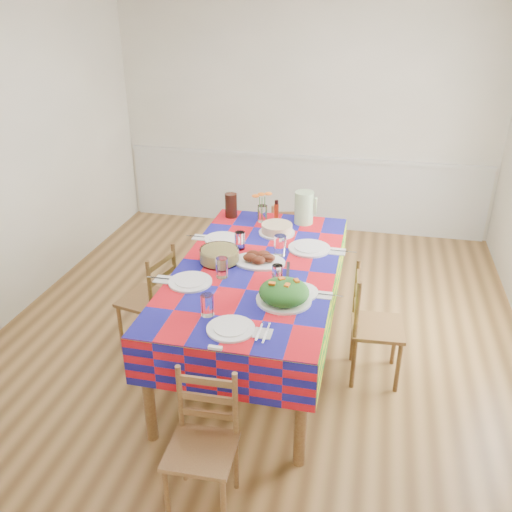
{
  "coord_description": "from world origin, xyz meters",
  "views": [
    {
      "loc": [
        0.85,
        -3.91,
        2.69
      ],
      "look_at": [
        0.02,
        -0.24,
        0.86
      ],
      "focal_mm": 38.0,
      "sensor_mm": 36.0,
      "label": 1
    }
  ],
  "objects_px": {
    "meat_platter": "(259,259)",
    "chair_right": "(372,326)",
    "green_pitcher": "(304,208)",
    "dining_table": "(257,277)",
    "chair_far": "(288,243)",
    "chair_near": "(203,445)",
    "tea_pitcher": "(231,205)",
    "chair_left": "(151,300)"
  },
  "relations": [
    {
      "from": "green_pitcher",
      "to": "tea_pitcher",
      "type": "xyz_separation_m",
      "value": [
        -0.66,
        0.0,
        -0.03
      ]
    },
    {
      "from": "tea_pitcher",
      "to": "chair_left",
      "type": "bearing_deg",
      "value": -114.88
    },
    {
      "from": "meat_platter",
      "to": "chair_left",
      "type": "xyz_separation_m",
      "value": [
        -0.88,
        -0.07,
        -0.44
      ]
    },
    {
      "from": "meat_platter",
      "to": "tea_pitcher",
      "type": "distance_m",
      "value": 0.97
    },
    {
      "from": "chair_left",
      "to": "dining_table",
      "type": "bearing_deg",
      "value": 102.97
    },
    {
      "from": "green_pitcher",
      "to": "chair_far",
      "type": "bearing_deg",
      "value": 113.67
    },
    {
      "from": "chair_near",
      "to": "chair_left",
      "type": "distance_m",
      "value": 1.64
    },
    {
      "from": "green_pitcher",
      "to": "chair_left",
      "type": "distance_m",
      "value": 1.54
    },
    {
      "from": "tea_pitcher",
      "to": "chair_right",
      "type": "relative_size",
      "value": 0.24
    },
    {
      "from": "green_pitcher",
      "to": "chair_near",
      "type": "distance_m",
      "value": 2.39
    },
    {
      "from": "chair_near",
      "to": "chair_far",
      "type": "xyz_separation_m",
      "value": [
        0.01,
        2.78,
        0.01
      ]
    },
    {
      "from": "green_pitcher",
      "to": "chair_right",
      "type": "relative_size",
      "value": 0.32
    },
    {
      "from": "green_pitcher",
      "to": "chair_near",
      "type": "relative_size",
      "value": 0.34
    },
    {
      "from": "chair_far",
      "to": "green_pitcher",
      "type": "bearing_deg",
      "value": 99.94
    },
    {
      "from": "meat_platter",
      "to": "chair_right",
      "type": "height_order",
      "value": "meat_platter"
    },
    {
      "from": "tea_pitcher",
      "to": "chair_near",
      "type": "bearing_deg",
      "value": -79.01
    },
    {
      "from": "meat_platter",
      "to": "chair_right",
      "type": "distance_m",
      "value": 0.99
    },
    {
      "from": "green_pitcher",
      "to": "chair_near",
      "type": "xyz_separation_m",
      "value": [
        -0.22,
        -2.31,
        -0.58
      ]
    },
    {
      "from": "tea_pitcher",
      "to": "chair_right",
      "type": "bearing_deg",
      "value": -34.78
    },
    {
      "from": "dining_table",
      "to": "chair_right",
      "type": "height_order",
      "value": "chair_right"
    },
    {
      "from": "tea_pitcher",
      "to": "chair_near",
      "type": "xyz_separation_m",
      "value": [
        0.45,
        -2.31,
        -0.54
      ]
    },
    {
      "from": "dining_table",
      "to": "meat_platter",
      "type": "distance_m",
      "value": 0.14
    },
    {
      "from": "dining_table",
      "to": "tea_pitcher",
      "type": "xyz_separation_m",
      "value": [
        -0.45,
        0.92,
        0.21
      ]
    },
    {
      "from": "dining_table",
      "to": "chair_near",
      "type": "distance_m",
      "value": 1.43
    },
    {
      "from": "dining_table",
      "to": "chair_near",
      "type": "relative_size",
      "value": 2.58
    },
    {
      "from": "dining_table",
      "to": "green_pitcher",
      "type": "bearing_deg",
      "value": 76.83
    },
    {
      "from": "meat_platter",
      "to": "tea_pitcher",
      "type": "height_order",
      "value": "tea_pitcher"
    },
    {
      "from": "tea_pitcher",
      "to": "green_pitcher",
      "type": "bearing_deg",
      "value": -0.12
    },
    {
      "from": "meat_platter",
      "to": "dining_table",
      "type": "bearing_deg",
      "value": -88.17
    },
    {
      "from": "chair_right",
      "to": "dining_table",
      "type": "bearing_deg",
      "value": 85.79
    },
    {
      "from": "chair_left",
      "to": "chair_far",
      "type": "bearing_deg",
      "value": 159.88
    },
    {
      "from": "meat_platter",
      "to": "green_pitcher",
      "type": "height_order",
      "value": "green_pitcher"
    },
    {
      "from": "chair_near",
      "to": "chair_left",
      "type": "bearing_deg",
      "value": 121.0
    },
    {
      "from": "chair_far",
      "to": "chair_near",
      "type": "bearing_deg",
      "value": 76.05
    },
    {
      "from": "chair_far",
      "to": "chair_right",
      "type": "height_order",
      "value": "chair_right"
    },
    {
      "from": "meat_platter",
      "to": "green_pitcher",
      "type": "relative_size",
      "value": 1.41
    },
    {
      "from": "green_pitcher",
      "to": "chair_right",
      "type": "distance_m",
      "value": 1.26
    },
    {
      "from": "green_pitcher",
      "to": "chair_left",
      "type": "xyz_separation_m",
      "value": [
        -1.1,
        -0.93,
        -0.55
      ]
    },
    {
      "from": "dining_table",
      "to": "chair_near",
      "type": "xyz_separation_m",
      "value": [
        -0.0,
        -1.39,
        -0.34
      ]
    },
    {
      "from": "meat_platter",
      "to": "chair_near",
      "type": "relative_size",
      "value": 0.48
    },
    {
      "from": "meat_platter",
      "to": "chair_right",
      "type": "xyz_separation_m",
      "value": [
        0.88,
        -0.06,
        -0.44
      ]
    },
    {
      "from": "dining_table",
      "to": "chair_far",
      "type": "height_order",
      "value": "chair_far"
    }
  ]
}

